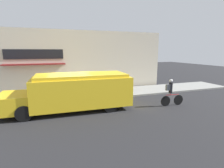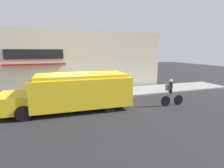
{
  "view_description": "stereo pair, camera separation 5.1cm",
  "coord_description": "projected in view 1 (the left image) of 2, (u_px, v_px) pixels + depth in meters",
  "views": [
    {
      "loc": [
        -1.03,
        -11.28,
        3.31
      ],
      "look_at": [
        2.82,
        -0.2,
        1.1
      ],
      "focal_mm": 28.0,
      "sensor_mm": 36.0,
      "label": 1
    },
    {
      "loc": [
        -0.98,
        -11.29,
        3.31
      ],
      "look_at": [
        2.82,
        -0.2,
        1.1
      ],
      "focal_mm": 28.0,
      "sensor_mm": 36.0,
      "label": 2
    }
  ],
  "objects": [
    {
      "name": "trash_bin",
      "position": [
        75.0,
        88.0,
        13.25
      ],
      "size": [
        0.54,
        0.54,
        0.84
      ],
      "color": "slate",
      "rests_on": "sidewalk"
    },
    {
      "name": "storefront",
      "position": [
        64.0,
        62.0,
        13.95
      ],
      "size": [
        17.26,
        0.77,
        4.98
      ],
      "color": "beige",
      "rests_on": "ground_plane"
    },
    {
      "name": "cyclist",
      "position": [
        171.0,
        93.0,
        10.63
      ],
      "size": [
        1.56,
        0.2,
        1.66
      ],
      "rotation": [
        0.0,
        0.0,
        -0.04
      ],
      "color": "black",
      "rests_on": "ground_plane"
    },
    {
      "name": "school_bus",
      "position": [
        74.0,
        91.0,
        9.86
      ],
      "size": [
        7.01,
        2.86,
        2.06
      ],
      "rotation": [
        0.0,
        0.0,
        -0.03
      ],
      "color": "yellow",
      "rests_on": "ground_plane"
    },
    {
      "name": "ground_plane",
      "position": [
        70.0,
        103.0,
        11.41
      ],
      "size": [
        70.0,
        70.0,
        0.0
      ],
      "primitive_type": "plane",
      "color": "#232326"
    },
    {
      "name": "sidewalk",
      "position": [
        68.0,
        96.0,
        12.76
      ],
      "size": [
        28.0,
        2.93,
        0.12
      ],
      "color": "gray",
      "rests_on": "ground_plane"
    }
  ]
}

